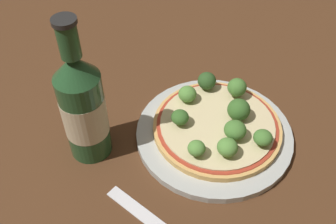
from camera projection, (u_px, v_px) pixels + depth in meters
ground_plane at (204, 129)px, 0.64m from camera, size 3.00×3.00×0.00m
plate at (214, 134)px, 0.62m from camera, size 0.25×0.25×0.01m
pizza at (218, 125)px, 0.62m from camera, size 0.20×0.20×0.01m
broccoli_floret_0 at (180, 117)px, 0.60m from camera, size 0.03×0.03×0.03m
broccoli_floret_1 at (235, 130)px, 0.58m from camera, size 0.03×0.03×0.03m
broccoli_floret_2 at (197, 148)px, 0.56m from camera, size 0.03×0.03×0.03m
broccoli_floret_3 at (239, 110)px, 0.61m from camera, size 0.04×0.04×0.03m
broccoli_floret_4 at (207, 81)px, 0.66m from camera, size 0.03×0.03×0.03m
broccoli_floret_5 at (227, 147)px, 0.56m from camera, size 0.03×0.03×0.03m
broccoli_floret_6 at (187, 94)px, 0.64m from camera, size 0.03×0.03×0.03m
broccoli_floret_7 at (263, 138)px, 0.57m from camera, size 0.03×0.03×0.03m
broccoli_floret_8 at (237, 87)px, 0.64m from camera, size 0.03×0.03×0.03m
beer_bottle at (83, 107)px, 0.55m from camera, size 0.06×0.06×0.23m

